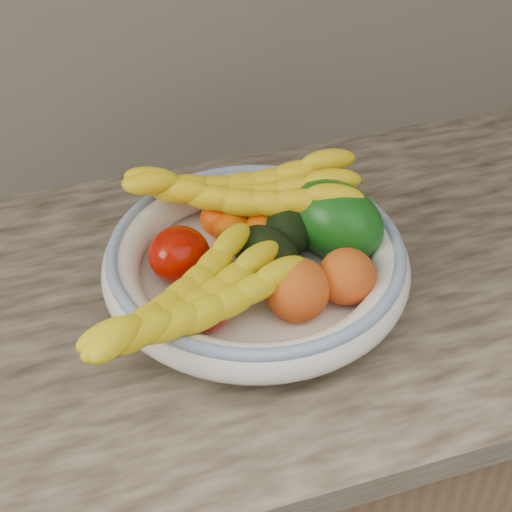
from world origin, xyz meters
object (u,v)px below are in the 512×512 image
object	(u,v)px
green_mango	(334,220)
banana_bunch_front	(190,309)
fruit_bowl	(256,263)
banana_bunch_back	(242,197)

from	to	relation	value
green_mango	banana_bunch_front	bearing A→B (deg)	177.28
fruit_bowl	banana_bunch_front	size ratio (longest dim) A/B	1.29
green_mango	banana_bunch_back	size ratio (longest dim) A/B	0.44
green_mango	banana_bunch_front	size ratio (longest dim) A/B	0.47
fruit_bowl	banana_bunch_front	distance (m)	0.14
fruit_bowl	green_mango	world-z (taller)	green_mango
green_mango	banana_bunch_front	world-z (taller)	green_mango
green_mango	banana_bunch_back	distance (m)	0.13
fruit_bowl	banana_bunch_front	world-z (taller)	banana_bunch_front
green_mango	fruit_bowl	bearing A→B (deg)	160.70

